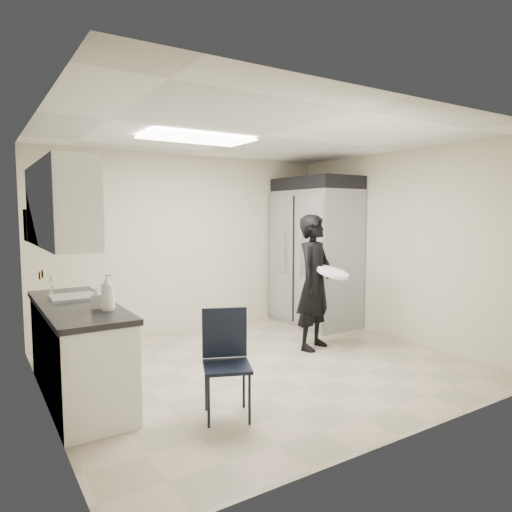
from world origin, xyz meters
TOP-DOWN VIEW (x-y plane):
  - floor at (0.00, 0.00)m, footprint 4.50×4.50m
  - ceiling at (0.00, 0.00)m, footprint 4.50×4.50m
  - back_wall at (0.00, 2.00)m, footprint 4.50×0.00m
  - left_wall at (-2.25, 0.00)m, footprint 0.00×4.00m
  - right_wall at (2.25, 0.00)m, footprint 0.00×4.00m
  - ceiling_panel at (-0.60, 0.40)m, footprint 1.20×0.60m
  - lower_counter at (-1.95, 0.20)m, footprint 0.60×1.90m
  - countertop at (-1.95, 0.20)m, footprint 0.64×1.95m
  - sink at (-1.93, 0.45)m, footprint 0.42×0.40m
  - faucet at (-2.13, 0.45)m, footprint 0.02×0.02m
  - upper_cabinets at (-2.08, 0.20)m, footprint 0.35×1.80m
  - towel_dispenser at (-2.14, 1.35)m, footprint 0.22×0.30m
  - notice_sticker_left at (-2.24, 0.10)m, footprint 0.00×0.12m
  - notice_sticker_right at (-2.24, 0.30)m, footprint 0.00×0.12m
  - commercial_fridge at (1.83, 1.27)m, footprint 0.80×1.35m
  - fridge_compressor at (1.83, 1.27)m, footprint 0.80×1.35m
  - folding_chair at (-0.97, -0.94)m, footprint 0.52×0.52m
  - man_tuxedo at (0.96, 0.23)m, footprint 0.75×0.64m
  - bucket_lid at (1.06, 0.01)m, footprint 0.53×0.53m
  - soap_bottle_a at (-1.78, -0.28)m, footprint 0.17×0.17m
  - soap_bottle_b at (-1.85, -0.16)m, footprint 0.10×0.10m

SIDE VIEW (x-z plane):
  - floor at x=0.00m, z-range 0.00..0.00m
  - lower_counter at x=-1.95m, z-range 0.00..0.86m
  - folding_chair at x=-0.97m, z-range 0.00..0.89m
  - man_tuxedo at x=0.96m, z-range 0.00..1.73m
  - sink at x=-1.93m, z-range 0.80..0.94m
  - countertop at x=-1.95m, z-range 0.86..0.91m
  - soap_bottle_b at x=-1.85m, z-range 0.91..1.11m
  - bucket_lid at x=1.06m, z-range 0.99..1.04m
  - faucet at x=-2.13m, z-range 0.90..1.14m
  - commercial_fridge at x=1.83m, z-range 0.00..2.10m
  - soap_bottle_a at x=-1.78m, z-range 0.91..1.23m
  - notice_sticker_right at x=-2.24m, z-range 1.15..1.21m
  - notice_sticker_left at x=-2.24m, z-range 1.19..1.25m
  - back_wall at x=0.00m, z-range -0.95..3.55m
  - left_wall at x=-2.25m, z-range -0.70..3.30m
  - right_wall at x=2.25m, z-range -0.70..3.30m
  - towel_dispenser at x=-2.14m, z-range 1.45..1.80m
  - upper_cabinets at x=-2.08m, z-range 1.45..2.20m
  - fridge_compressor at x=1.83m, z-range 2.10..2.30m
  - ceiling_panel at x=-0.60m, z-range 2.56..2.58m
  - ceiling at x=0.00m, z-range 2.60..2.60m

